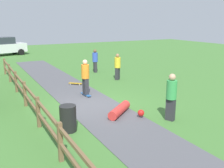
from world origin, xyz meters
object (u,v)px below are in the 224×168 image
at_px(skateboard_loose, 75,83).
at_px(bystander_blue, 95,60).
at_px(skater_fallen, 121,110).
at_px(parked_car_white, 4,46).
at_px(bystander_yellow, 118,66).
at_px(bystander_green, 171,95).
at_px(trash_bin, 68,118).
at_px(skater_riding, 85,76).

xyz_separation_m(skateboard_loose, bystander_blue, (2.55, 2.84, 0.81)).
bearing_deg(skater_fallen, skateboard_loose, 88.92).
bearing_deg(parked_car_white, bystander_yellow, -72.44).
relative_size(bystander_blue, parked_car_white, 0.36).
xyz_separation_m(skateboard_loose, bystander_green, (1.25, -6.82, 0.90)).
distance_m(trash_bin, bystander_blue, 10.14).
bearing_deg(skater_fallen, parked_car_white, 95.50).
height_order(bystander_green, parked_car_white, parked_car_white).
xyz_separation_m(bystander_yellow, parked_car_white, (-4.94, 15.63, 0.06)).
height_order(skateboard_loose, bystander_green, bystander_green).
height_order(skater_riding, skateboard_loose, skater_riding).
bearing_deg(skateboard_loose, skater_fallen, -91.08).
height_order(skater_fallen, skateboard_loose, skater_fallen).
distance_m(bystander_blue, parked_car_white, 13.65).
relative_size(skater_riding, bystander_green, 1.01).
distance_m(bystander_yellow, bystander_green, 7.03).
bearing_deg(bystander_blue, skater_fallen, -107.65).
distance_m(skateboard_loose, bystander_yellow, 2.92).
height_order(trash_bin, bystander_yellow, bystander_yellow).
xyz_separation_m(skateboard_loose, bystander_yellow, (2.81, 0.03, 0.81)).
distance_m(skater_riding, bystander_blue, 6.00).
distance_m(skater_fallen, bystander_green, 2.05).
relative_size(trash_bin, bystander_green, 0.51).
height_order(skater_fallen, bystander_blue, bystander_blue).
height_order(skater_riding, bystander_blue, skater_riding).
distance_m(bystander_green, bystander_blue, 9.75).
bearing_deg(bystander_green, bystander_blue, 82.33).
height_order(skater_fallen, bystander_yellow, bystander_yellow).
distance_m(skateboard_loose, parked_car_white, 15.82).
relative_size(skater_fallen, bystander_yellow, 0.87).
xyz_separation_m(trash_bin, skater_fallen, (2.34, 0.48, -0.25)).
bearing_deg(trash_bin, bystander_green, -12.93).
relative_size(trash_bin, skateboard_loose, 1.24).
bearing_deg(skater_riding, bystander_yellow, 37.83).
bearing_deg(skateboard_loose, bystander_green, -79.64).
bearing_deg(skater_fallen, bystander_yellow, 62.23).
xyz_separation_m(skater_riding, parked_car_white, (-1.80, 18.07, -0.06)).
height_order(skater_riding, bystander_green, skater_riding).
bearing_deg(skateboard_loose, trash_bin, -112.20).
relative_size(trash_bin, bystander_blue, 0.55).
xyz_separation_m(skater_fallen, bystander_blue, (2.65, 8.34, 0.70)).
height_order(trash_bin, skater_fallen, trash_bin).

